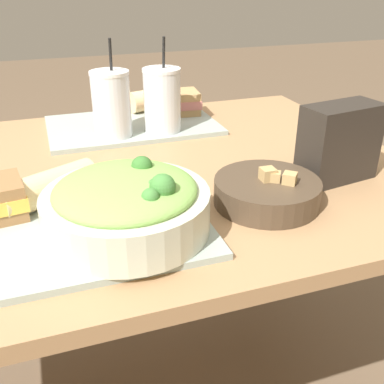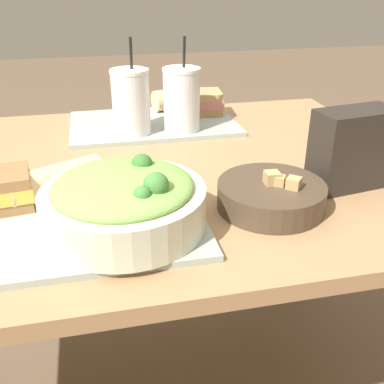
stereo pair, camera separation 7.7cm
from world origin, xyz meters
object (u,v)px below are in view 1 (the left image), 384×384
object	(u,v)px
baguette_near	(49,187)
chip_bag	(339,143)
salad_bowl	(127,203)
drink_cup_dark	(112,106)
baguette_far	(152,99)
sandwich_far	(174,103)
soup_bowl	(267,191)
drink_cup_red	(162,102)

from	to	relation	value
baguette_near	chip_bag	distance (m)	0.57
salad_bowl	drink_cup_dark	size ratio (longest dim) A/B	1.12
baguette_near	baguette_far	size ratio (longest dim) A/B	1.27
sandwich_far	drink_cup_dark	size ratio (longest dim) A/B	0.65
baguette_near	baguette_far	bearing A→B (deg)	-58.69
sandwich_far	soup_bowl	bearing A→B (deg)	-83.53
salad_bowl	chip_bag	distance (m)	0.46
soup_bowl	drink_cup_red	world-z (taller)	drink_cup_red
drink_cup_red	drink_cup_dark	bearing A→B (deg)	180.00
baguette_far	drink_cup_dark	distance (m)	0.25
sandwich_far	baguette_far	world-z (taller)	sandwich_far
baguette_near	chip_bag	bearing A→B (deg)	-122.22
soup_bowl	drink_cup_dark	bearing A→B (deg)	115.50
soup_bowl	drink_cup_dark	size ratio (longest dim) A/B	0.82
sandwich_far	chip_bag	bearing A→B (deg)	-63.56
drink_cup_dark	chip_bag	bearing A→B (deg)	-43.90
drink_cup_dark	baguette_far	bearing A→B (deg)	52.02
drink_cup_red	chip_bag	bearing A→B (deg)	-55.11
sandwich_far	drink_cup_red	distance (m)	0.16
salad_bowl	baguette_far	bearing A→B (deg)	72.32
baguette_near	sandwich_far	bearing A→B (deg)	-65.82
soup_bowl	drink_cup_dark	distance (m)	0.48
soup_bowl	baguette_near	world-z (taller)	baguette_near
sandwich_far	baguette_far	xyz separation A→B (m)	(-0.05, 0.06, -0.00)
sandwich_far	chip_bag	distance (m)	0.55
baguette_far	drink_cup_dark	bearing A→B (deg)	126.56
sandwich_far	baguette_far	bearing A→B (deg)	135.18
baguette_near	chip_bag	xyz separation A→B (m)	(0.56, -0.05, 0.04)
drink_cup_red	baguette_near	bearing A→B (deg)	-132.76
sandwich_far	chip_bag	xyz separation A→B (m)	(0.19, -0.51, 0.03)
soup_bowl	drink_cup_red	distance (m)	0.45
drink_cup_dark	drink_cup_red	world-z (taller)	drink_cup_dark
salad_bowl	baguette_near	world-z (taller)	salad_bowl
sandwich_far	chip_bag	world-z (taller)	chip_bag
drink_cup_dark	drink_cup_red	xyz separation A→B (m)	(0.13, 0.00, -0.00)
salad_bowl	chip_bag	bearing A→B (deg)	10.45
soup_bowl	baguette_far	distance (m)	0.63
salad_bowl	drink_cup_dark	distance (m)	0.47
sandwich_far	drink_cup_red	size ratio (longest dim) A/B	0.65
soup_bowl	sandwich_far	distance (m)	0.57
baguette_near	drink_cup_dark	distance (m)	0.37
baguette_far	drink_cup_red	xyz separation A→B (m)	(-0.02, -0.19, 0.04)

